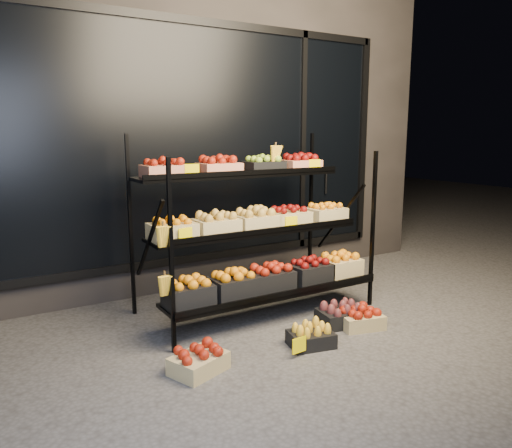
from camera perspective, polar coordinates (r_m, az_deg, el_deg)
ground at (r=4.34m, az=4.54°, el=-12.25°), size 24.00×24.00×0.00m
building at (r=6.28m, az=-9.46°, el=11.04°), size 6.00×2.08×3.50m
display_rack at (r=4.58m, az=0.11°, el=-0.69°), size 2.18×1.02×1.66m
tag_floor_a at (r=3.88m, az=4.95°, el=-14.16°), size 0.13×0.01×0.12m
floor_crate_left at (r=3.67m, az=-6.58°, el=-15.18°), size 0.45×0.39×0.19m
floor_crate_midleft at (r=4.07m, az=6.31°, el=-12.59°), size 0.39×0.32×0.18m
floor_crate_midright at (r=4.49m, az=11.87°, el=-10.45°), size 0.42×0.35×0.19m
floor_crate_right at (r=4.53m, az=9.67°, el=-10.15°), size 0.43×0.34×0.20m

